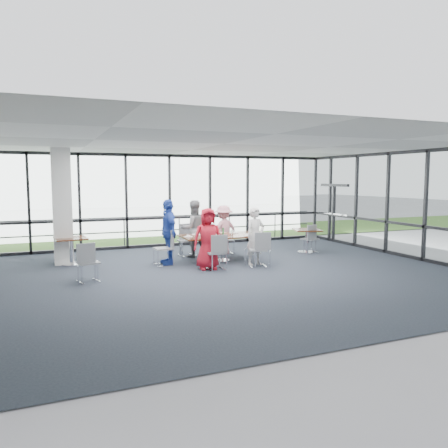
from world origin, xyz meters
name	(u,v)px	position (x,y,z in m)	size (l,w,h in m)	color
floor	(224,275)	(0.00, 0.00, -0.01)	(12.00, 10.00, 0.02)	#202732
ceiling	(224,144)	(0.00, 0.00, 3.20)	(12.00, 10.00, 0.04)	white
wall_front	(362,235)	(0.00, -5.00, 1.60)	(12.00, 0.10, 3.20)	silver
curtain_wall_back	(170,201)	(0.00, 5.00, 1.60)	(12.00, 0.10, 3.20)	white
curtain_wall_right	(412,205)	(6.00, 0.00, 1.60)	(0.10, 10.00, 3.20)	white
exit_door	(334,214)	(6.00, 3.75, 1.05)	(0.12, 1.60, 2.10)	black
structural_column	(62,207)	(-3.60, 3.00, 1.60)	(0.50, 0.50, 3.20)	white
apron	(141,231)	(0.00, 10.00, -0.02)	(80.00, 70.00, 0.02)	gray
grass_strip	(151,235)	(0.00, 8.00, 0.01)	(80.00, 5.00, 0.01)	#335822
hangar_main	(135,172)	(4.00, 32.00, 3.00)	(24.00, 10.00, 6.00)	white
guard_rail	(166,230)	(0.00, 5.60, 0.50)	(0.06, 0.06, 12.00)	#2D2D33
main_table	(220,239)	(0.59, 1.75, 0.65)	(2.26, 1.28, 0.75)	#3D1C0B
side_table_left	(71,242)	(-3.42, 2.79, 0.63)	(0.90, 0.90, 0.75)	#3D1C0B
side_table_right	(307,233)	(3.71, 2.03, 0.63)	(1.04, 1.04, 0.75)	#3D1C0B
diner_near_left	(208,239)	(-0.13, 0.80, 0.81)	(0.79, 0.51, 1.61)	#B41525
diner_near_right	(255,236)	(1.26, 0.83, 0.79)	(0.58, 0.42, 1.59)	silver
diner_far_left	(193,229)	(0.09, 2.68, 0.86)	(0.83, 0.52, 1.72)	slate
diner_far_right	(224,230)	(1.11, 2.74, 0.77)	(0.99, 0.51, 1.54)	pink
diner_end	(168,232)	(-0.91, 1.87, 0.90)	(1.06, 0.58, 1.80)	#2341A4
chair_main_nl	(216,253)	(0.01, 0.61, 0.46)	(0.45, 0.45, 0.92)	gray
chair_main_nr	(258,250)	(1.21, 0.59, 0.46)	(0.45, 0.45, 0.93)	gray
chair_main_fl	(187,241)	(-0.05, 2.90, 0.48)	(0.46, 0.46, 0.95)	gray
chair_main_fr	(225,240)	(1.20, 2.83, 0.44)	(0.43, 0.43, 0.87)	gray
chair_main_end	(163,249)	(-1.10, 1.71, 0.47)	(0.46, 0.46, 0.94)	gray
chair_spare_la	(88,263)	(-3.18, 0.50, 0.45)	(0.44, 0.44, 0.91)	gray
chair_spare_lb	(64,246)	(-3.57, 3.56, 0.43)	(0.42, 0.42, 0.85)	gray
chair_spare_r	(310,239)	(3.75, 1.93, 0.45)	(0.44, 0.44, 0.89)	gray
plate_nl	(207,238)	(0.02, 1.31, 0.76)	(0.24, 0.24, 0.01)	white
plate_nr	(248,235)	(1.29, 1.33, 0.76)	(0.26, 0.26, 0.01)	white
plate_fl	(196,234)	(0.00, 2.13, 0.76)	(0.27, 0.27, 0.01)	white
plate_fr	(234,233)	(1.16, 2.07, 0.76)	(0.27, 0.27, 0.01)	white
plate_end	(188,237)	(-0.38, 1.72, 0.76)	(0.24, 0.24, 0.01)	white
tumbler_a	(213,234)	(0.26, 1.45, 0.82)	(0.07, 0.07, 0.14)	white
tumbler_b	(232,233)	(0.88, 1.56, 0.82)	(0.07, 0.07, 0.15)	white
tumbler_c	(219,231)	(0.67, 2.05, 0.82)	(0.07, 0.07, 0.15)	white
tumbler_d	(196,235)	(-0.19, 1.56, 0.83)	(0.08, 0.08, 0.15)	white
menu_a	(223,238)	(0.46, 1.20, 0.75)	(0.27, 0.19, 0.00)	beige
menu_b	(254,235)	(1.50, 1.37, 0.75)	(0.28, 0.20, 0.00)	beige
menu_c	(221,233)	(0.82, 2.23, 0.75)	(0.30, 0.21, 0.00)	beige
condiment_caddy	(219,234)	(0.59, 1.86, 0.77)	(0.10, 0.07, 0.04)	black
ketchup_bottle	(219,232)	(0.58, 1.83, 0.84)	(0.06, 0.06, 0.18)	#9E2414
green_bottle	(223,231)	(0.71, 1.80, 0.85)	(0.05, 0.05, 0.20)	#226D32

